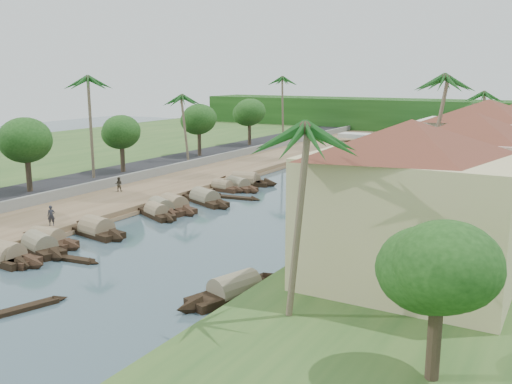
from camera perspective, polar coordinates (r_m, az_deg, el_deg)
The scene contains 44 objects.
ground at distance 46.54m, azimuth -8.17°, elevation -5.81°, with size 220.00×220.00×0.00m, color #394D55.
left_bank at distance 71.31m, azimuth -8.50°, elevation 0.68°, with size 10.00×180.00×0.80m, color brown.
right_bank at distance 57.08m, azimuth 20.36°, elevation -2.52°, with size 16.00×180.00×1.20m, color #284C1E.
road at distance 76.74m, azimuth -13.51°, elevation 1.50°, with size 8.00×180.00×1.40m, color black.
retaining_wall at distance 73.77m, azimuth -11.09°, elevation 1.71°, with size 0.40×180.00×1.10m, color slate.
treeline at distance 137.98m, azimuth 18.33°, elevation 7.05°, with size 120.00×14.00×8.00m.
bridge at distance 111.00m, azimuth 15.30°, elevation 5.03°, with size 28.00×4.00×2.40m.
building_near at distance 34.76m, azimuth 14.86°, elevation -1.23°, with size 14.85×14.85×10.20m.
building_mid at distance 50.03m, azimuth 20.76°, elevation 2.00°, with size 14.11×14.11×9.70m.
building_far at distance 63.87m, azimuth 21.95°, elevation 4.11°, with size 15.59×15.59×10.20m.
sampan_1 at distance 47.07m, azimuth -24.07°, elevation -6.02°, with size 6.95×2.03×2.07m.
sampan_2 at distance 47.46m, azimuth -23.92°, elevation -5.86°, with size 8.77×2.20×2.29m.
sampan_3 at distance 48.93m, azimuth -20.82°, elevation -5.10°, with size 8.35×3.91×2.21m.
sampan_4 at distance 50.41m, azimuth -20.21°, elevation -4.56°, with size 7.75×2.12×2.19m.
sampan_5 at distance 52.15m, azimuth -15.65°, elevation -3.73°, with size 8.01×3.20×2.46m.
sampan_6 at distance 58.89m, azimuth -9.51°, elevation -1.69°, with size 7.58×5.05×2.27m.
sampan_7 at distance 57.36m, azimuth -9.89°, elevation -2.07°, with size 7.25×4.33×1.97m.
sampan_8 at distance 59.82m, azimuth -8.25°, elevation -1.43°, with size 8.30×4.65×2.48m.
sampan_9 at distance 62.83m, azimuth -5.14°, elevation -0.72°, with size 9.43×5.41×2.37m.
sampan_10 at distance 69.26m, azimuth -3.40°, elevation 0.47°, with size 6.75×1.94×1.89m.
sampan_11 at distance 72.79m, azimuth -1.15°, elevation 1.05°, with size 9.22×4.01×2.54m.
sampan_12 at distance 70.27m, azimuth -1.84°, elevation 0.65°, with size 8.62×4.87×2.09m.
sampan_13 at distance 73.34m, azimuth -0.56°, elevation 1.12°, with size 6.92×3.23×1.91m.
sampan_14 at distance 36.85m, azimuth -2.14°, elevation -9.81°, with size 4.43×9.32×2.23m.
sampan_15 at distance 51.58m, azimuth 8.15°, elevation -3.58°, with size 4.02×7.40×2.00m.
sampan_16 at distance 62.77m, azimuth 12.97°, elevation -1.00°, with size 1.96×7.77×1.92m.
canoe_0 at distance 37.69m, azimuth -22.04°, elevation -10.72°, with size 2.38×5.29×0.71m.
canoe_1 at distance 45.72m, azimuth -17.75°, elevation -6.46°, with size 4.75×1.37×0.76m.
canoe_2 at distance 64.78m, azimuth -2.03°, elevation -0.59°, with size 6.21×1.71×0.89m.
palm_0 at distance 28.78m, azimuth 3.88°, elevation 6.12°, with size 3.20×3.20×11.74m.
palm_1 at distance 41.00m, azimuth 13.29°, elevation 4.57°, with size 3.20×3.20×9.57m.
palm_2 at distance 56.53m, azimuth 17.29°, elevation 10.63°, with size 3.20×3.20×14.00m.
palm_3 at distance 72.23m, azimuth 20.77°, elevation 7.97°, with size 3.20×3.20×10.68m.
palm_5 at distance 71.70m, azimuth -16.44°, elevation 10.66°, with size 3.20×3.20×13.62m.
palm_6 at distance 82.87m, azimuth -7.04°, elevation 9.34°, with size 3.20×3.20×10.92m.
palm_7 at distance 91.67m, azimuth 21.56°, elevation 9.06°, with size 3.20×3.20×11.50m.
palm_8 at distance 105.53m, azimuth 2.76°, elevation 11.19°, with size 3.20×3.20×13.36m.
tree_2 at distance 65.89m, azimuth -22.02°, elevation 4.74°, with size 5.51×5.51×7.81m.
tree_3 at distance 75.78m, azimuth -13.31°, elevation 5.78°, with size 4.87×4.87×7.14m.
tree_4 at distance 89.03m, azimuth -5.73°, elevation 7.18°, with size 5.28×5.28×7.77m.
tree_5 at distance 101.94m, azimuth -0.66°, elevation 7.91°, with size 5.43×5.43×8.00m.
tree_7 at distance 24.74m, azimuth 17.83°, elevation -7.43°, with size 4.48×4.48×6.81m.
person_near at distance 53.38m, azimuth -19.80°, elevation -2.23°, with size 0.65×0.43×1.78m, color #27282F.
person_far at distance 66.61m, azimuth -13.57°, elevation 0.76°, with size 0.80×0.62×1.64m, color #353025.
Camera 1 is at (27.51, -34.84, 13.97)m, focal length 40.00 mm.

